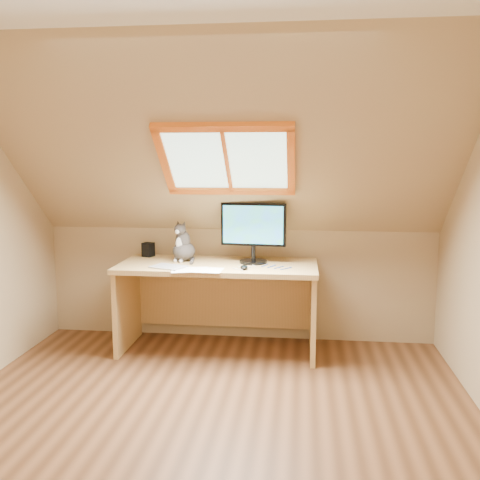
# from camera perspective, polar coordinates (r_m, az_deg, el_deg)

# --- Properties ---
(ground) EXTENTS (3.50, 3.50, 0.00)m
(ground) POSITION_cam_1_polar(r_m,az_deg,el_deg) (3.44, -3.89, -19.65)
(ground) COLOR brown
(ground) RESTS_ON ground
(room_shell) EXTENTS (3.52, 3.52, 2.41)m
(room_shell) POSITION_cam_1_polar(r_m,az_deg,el_deg) (2.94, -4.51, 4.71)
(room_shell) COLOR tan
(room_shell) RESTS_ON ground
(desk) EXTENTS (1.66, 0.73, 0.76)m
(desk) POSITION_cam_1_polar(r_m,az_deg,el_deg) (4.61, -2.21, -5.14)
(desk) COLOR tan
(desk) RESTS_ON ground
(monitor) EXTENTS (0.55, 0.23, 0.51)m
(monitor) POSITION_cam_1_polar(r_m,az_deg,el_deg) (4.48, 1.44, 1.21)
(monitor) COLOR black
(monitor) RESTS_ON desk
(cat) EXTENTS (0.26, 0.29, 0.35)m
(cat) POSITION_cam_1_polar(r_m,az_deg,el_deg) (4.62, -6.07, -0.68)
(cat) COLOR #46403E
(cat) RESTS_ON desk
(desk_speaker) EXTENTS (0.11, 0.11, 0.13)m
(desk_speaker) POSITION_cam_1_polar(r_m,az_deg,el_deg) (4.87, -9.76, -1.02)
(desk_speaker) COLOR black
(desk_speaker) RESTS_ON desk
(graphics_tablet) EXTENTS (0.32, 0.27, 0.01)m
(graphics_tablet) POSITION_cam_1_polar(r_m,az_deg,el_deg) (4.37, -7.65, -2.86)
(graphics_tablet) COLOR #B2B2B7
(graphics_tablet) RESTS_ON desk
(mouse) EXTENTS (0.07, 0.11, 0.03)m
(mouse) POSITION_cam_1_polar(r_m,az_deg,el_deg) (4.26, 0.43, -2.92)
(mouse) COLOR black
(mouse) RESTS_ON desk
(papers) EXTENTS (0.33, 0.27, 0.00)m
(papers) POSITION_cam_1_polar(r_m,az_deg,el_deg) (4.27, -4.72, -3.13)
(papers) COLOR white
(papers) RESTS_ON desk
(cables) EXTENTS (0.51, 0.26, 0.01)m
(cables) POSITION_cam_1_polar(r_m,az_deg,el_deg) (4.34, 2.52, -2.90)
(cables) COLOR silver
(cables) RESTS_ON desk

